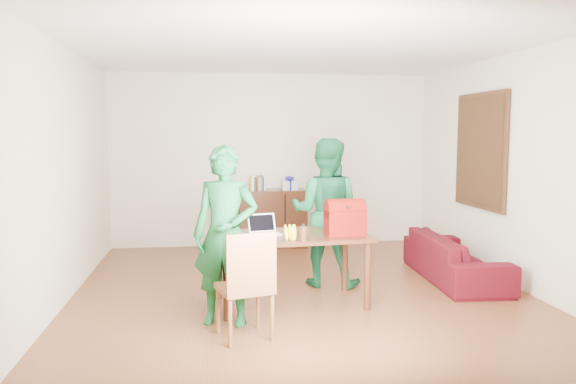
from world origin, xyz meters
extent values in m
cube|color=#492712|center=(0.00, 0.00, -0.05)|extent=(5.00, 5.50, 0.10)
cube|color=white|center=(0.00, 0.00, 2.75)|extent=(5.00, 5.50, 0.10)
cube|color=beige|center=(0.00, 2.80, 1.35)|extent=(5.00, 0.10, 2.70)
cube|color=beige|center=(0.00, -2.80, 1.35)|extent=(5.00, 0.10, 2.70)
cube|color=beige|center=(-2.55, 0.00, 1.35)|extent=(0.10, 5.50, 2.70)
cube|color=beige|center=(2.55, 0.00, 1.35)|extent=(0.10, 5.50, 2.70)
cube|color=#3F2614|center=(2.46, 0.70, 1.55)|extent=(0.04, 1.28, 1.48)
cube|color=#4F2D17|center=(2.43, 0.70, 1.55)|extent=(0.01, 1.18, 1.36)
cube|color=black|center=(-0.20, 2.51, 0.45)|extent=(1.40, 0.45, 0.90)
cube|color=black|center=(-0.70, 2.51, 0.97)|extent=(0.20, 0.14, 0.14)
cube|color=#BAB9C3|center=(0.25, 2.51, 0.97)|extent=(0.24, 0.22, 0.14)
ellipsoid|color=#171996|center=(0.25, 2.51, 1.08)|extent=(0.14, 0.14, 0.07)
cube|color=black|center=(-0.17, -0.45, 0.72)|extent=(1.64, 1.00, 0.04)
cylinder|color=black|center=(-0.85, -0.86, 0.35)|extent=(0.07, 0.07, 0.70)
cylinder|color=black|center=(0.56, -0.75, 0.35)|extent=(0.07, 0.07, 0.70)
cylinder|color=black|center=(-0.91, -0.14, 0.35)|extent=(0.07, 0.07, 0.70)
cylinder|color=black|center=(0.50, -0.03, 0.35)|extent=(0.07, 0.07, 0.70)
cube|color=brown|center=(-0.71, -1.35, 0.44)|extent=(0.53, 0.51, 0.05)
cube|color=brown|center=(-0.66, -1.53, 0.71)|extent=(0.43, 0.14, 0.49)
imported|color=#125526|center=(-0.86, -0.94, 0.84)|extent=(0.69, 0.55, 1.67)
imported|color=#145B31|center=(0.34, 0.25, 0.86)|extent=(1.02, 0.92, 1.72)
cube|color=white|center=(-0.43, -0.45, 0.75)|extent=(0.33, 0.26, 0.02)
cube|color=black|center=(-0.43, -0.45, 0.85)|extent=(0.30, 0.14, 0.19)
cylinder|color=#502312|center=(-0.11, -0.86, 0.82)|extent=(0.06, 0.06, 0.17)
cube|color=maroon|center=(0.37, -0.55, 0.88)|extent=(0.41, 0.25, 0.29)
imported|color=#380807|center=(1.95, 0.25, 0.27)|extent=(0.83, 1.90, 0.54)
camera|label=1|loc=(-1.02, -6.08, 1.77)|focal=35.00mm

